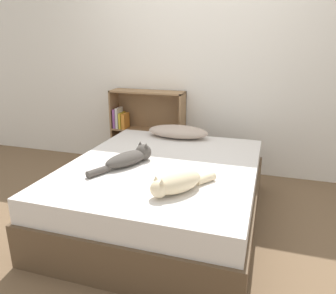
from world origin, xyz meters
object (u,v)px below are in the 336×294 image
bed (163,192)px  bookshelf (146,128)px  pillow (178,132)px  cat_light (177,182)px  cat_dark (130,158)px

bed → bookshelf: 1.37m
bed → pillow: pillow is taller
cat_light → bookshelf: size_ratio=0.53×
cat_light → bookshelf: bearing=-117.6°
cat_light → cat_dark: cat_dark is taller
pillow → cat_light: 1.32m
bed → cat_dark: bearing=-157.5°
bed → bookshelf: bearing=117.0°
bed → cat_light: bearing=-61.7°
bed → pillow: 0.85m
bed → pillow: size_ratio=2.96×
bed → cat_light: 0.65m
pillow → bed: bearing=-83.3°
cat_dark → bookshelf: bookshelf is taller
bookshelf → cat_dark: bearing=-74.6°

